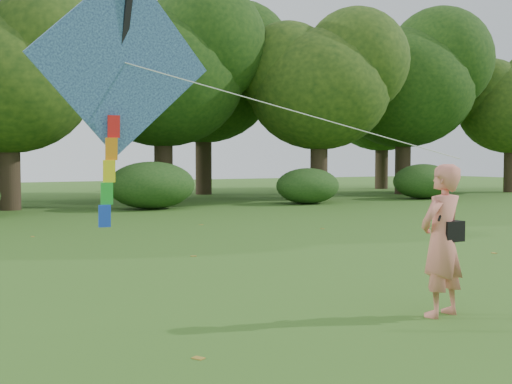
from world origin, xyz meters
name	(u,v)px	position (x,y,z in m)	size (l,w,h in m)	color
ground	(391,315)	(0.00, 0.00, 0.00)	(100.00, 100.00, 0.00)	#265114
man_kite_flyer	(442,240)	(0.51, -0.35, 0.96)	(0.70, 0.46, 1.93)	#E37C6B
crossbody_bag	(450,230)	(0.63, -0.38, 1.09)	(0.43, 0.20, 0.74)	black
flying_kite	(122,66)	(-3.16, 1.04, 3.06)	(5.04, 1.75, 3.02)	#245B9F
tree_line	(86,78)	(1.67, 22.88, 5.60)	(54.70, 15.30, 9.48)	#3A2D1E
shrub_band	(56,190)	(-0.72, 17.60, 0.86)	(39.15, 3.22, 1.88)	#264919
fallen_leaves	(204,263)	(-0.47, 4.85, 0.01)	(10.81, 15.18, 0.01)	olive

